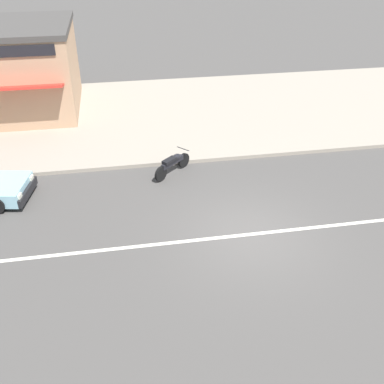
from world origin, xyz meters
name	(u,v)px	position (x,y,z in m)	size (l,w,h in m)	color
ground_plane	(251,234)	(0.00, 0.00, 0.00)	(160.00, 160.00, 0.00)	#4C4947
lane_centre_stripe	(251,234)	(0.00, 0.00, 0.00)	(50.40, 0.14, 0.01)	silver
kerb_strip	(195,112)	(0.00, 9.74, 0.07)	(68.00, 10.00, 0.15)	#9E9384
motorcycle_0	(173,163)	(-1.83, 4.10, 0.42)	(1.46, 1.34, 0.80)	black
shopfront_mid_block	(10,69)	(-8.40, 11.35, 2.14)	(5.96, 6.22, 3.96)	tan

